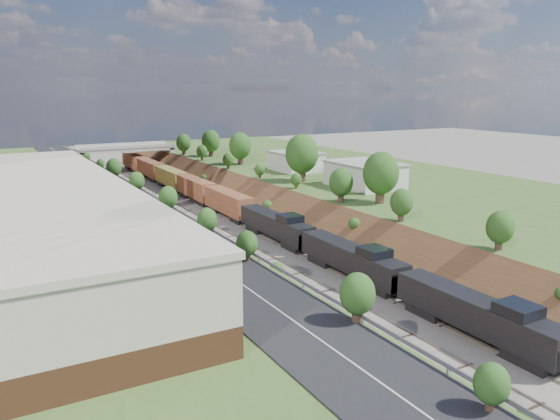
{
  "coord_description": "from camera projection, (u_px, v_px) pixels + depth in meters",
  "views": [
    {
      "loc": [
        -34.31,
        -21.33,
        21.48
      ],
      "look_at": [
        -0.31,
        39.2,
        6.0
      ],
      "focal_mm": 35.0,
      "sensor_mm": 36.0,
      "label": 1
    }
  ],
  "objects": [
    {
      "name": "ground",
      "position": [
        550.0,
        394.0,
        39.22
      ],
      "size": [
        400.0,
        400.0,
        0.0
      ],
      "primitive_type": "plane",
      "color": "#6B665B",
      "rests_on": "ground"
    },
    {
      "name": "platform_right",
      "position": [
        377.0,
        189.0,
        105.51
      ],
      "size": [
        44.0,
        180.0,
        5.0
      ],
      "primitive_type": "cube",
      "color": "#395924",
      "rests_on": "ground"
    },
    {
      "name": "embankment_left",
      "position": [
        155.0,
        230.0,
        85.03
      ],
      "size": [
        10.0,
        180.0,
        10.0
      ],
      "primitive_type": "cube",
      "rotation": [
        0.0,
        0.79,
        0.0
      ],
      "color": "brown",
      "rests_on": "ground"
    },
    {
      "name": "embankment_right",
      "position": [
        278.0,
        214.0,
        95.54
      ],
      "size": [
        10.0,
        180.0,
        10.0
      ],
      "primitive_type": "cube",
      "rotation": [
        0.0,
        0.79,
        0.0
      ],
      "color": "brown",
      "rests_on": "ground"
    },
    {
      "name": "rail_left_track",
      "position": [
        206.0,
        223.0,
        89.02
      ],
      "size": [
        1.58,
        180.0,
        0.18
      ],
      "primitive_type": "cube",
      "color": "gray",
      "rests_on": "ground"
    },
    {
      "name": "rail_right_track",
      "position": [
        235.0,
        219.0,
        91.51
      ],
      "size": [
        1.58,
        180.0,
        0.18
      ],
      "primitive_type": "cube",
      "color": "gray",
      "rests_on": "ground"
    },
    {
      "name": "road",
      "position": [
        124.0,
        201.0,
        81.78
      ],
      "size": [
        8.0,
        180.0,
        0.1
      ],
      "primitive_type": "cube",
      "color": "black",
      "rests_on": "platform_left"
    },
    {
      "name": "guardrail",
      "position": [
        151.0,
        195.0,
        83.46
      ],
      "size": [
        0.1,
        171.0,
        0.7
      ],
      "color": "#99999E",
      "rests_on": "platform_left"
    },
    {
      "name": "commercial_building",
      "position": [
        52.0,
        217.0,
        56.33
      ],
      "size": [
        14.3,
        62.3,
        7.0
      ],
      "color": "brown",
      "rests_on": "platform_left"
    },
    {
      "name": "overpass",
      "position": [
        126.0,
        154.0,
        141.98
      ],
      "size": [
        24.5,
        8.3,
        7.4
      ],
      "color": "gray",
      "rests_on": "ground"
    },
    {
      "name": "white_building_near",
      "position": [
        365.0,
        175.0,
        93.18
      ],
      "size": [
        9.0,
        12.0,
        4.0
      ],
      "primitive_type": "cube",
      "color": "silver",
      "rests_on": "platform_right"
    },
    {
      "name": "white_building_far",
      "position": [
        296.0,
        162.0,
        111.71
      ],
      "size": [
        8.0,
        10.0,
        3.6
      ],
      "primitive_type": "cube",
      "color": "silver",
      "rests_on": "platform_right"
    },
    {
      "name": "tree_right_large",
      "position": [
        381.0,
        174.0,
        79.35
      ],
      "size": [
        5.25,
        5.25,
        7.61
      ],
      "color": "#473323",
      "rests_on": "platform_right"
    },
    {
      "name": "tree_left_crest",
      "position": [
        273.0,
        253.0,
        49.07
      ],
      "size": [
        2.45,
        2.45,
        3.55
      ],
      "color": "#473323",
      "rests_on": "platform_left"
    },
    {
      "name": "freight_train",
      "position": [
        214.0,
        196.0,
        98.57
      ],
      "size": [
        2.87,
        131.48,
        4.55
      ],
      "color": "black",
      "rests_on": "ground"
    },
    {
      "name": "suv",
      "position": [
        175.0,
        236.0,
        58.91
      ],
      "size": [
        3.75,
        5.92,
        1.52
      ],
      "primitive_type": "imported",
      "rotation": [
        0.0,
        0.0,
        -0.24
      ],
      "color": "black",
      "rests_on": "road"
    }
  ]
}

